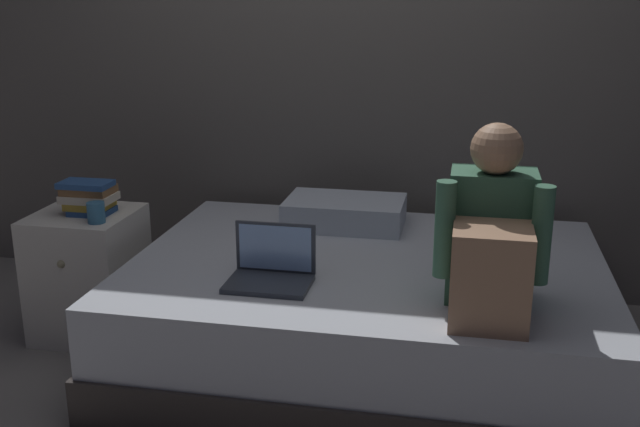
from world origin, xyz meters
TOP-DOWN VIEW (x-y plane):
  - ground_plane at (0.00, 0.00)m, footprint 8.00×8.00m
  - wall_back at (0.00, 1.20)m, footprint 5.60×0.10m
  - bed at (0.20, 0.30)m, footprint 2.00×1.50m
  - nightstand at (-1.10, 0.31)m, footprint 0.44×0.46m
  - person_sitting at (0.68, -0.11)m, footprint 0.39×0.44m
  - laptop at (-0.13, -0.03)m, footprint 0.32×0.23m
  - pillow at (0.03, 0.75)m, footprint 0.56×0.36m
  - book_stack at (-1.06, 0.31)m, footprint 0.23×0.16m
  - mug at (-0.97, 0.19)m, footprint 0.08×0.08m

SIDE VIEW (x-z plane):
  - ground_plane at x=0.00m, z-range 0.00..0.00m
  - bed at x=0.20m, z-range 0.00..0.46m
  - nightstand at x=-1.10m, z-range 0.00..0.59m
  - laptop at x=-0.13m, z-range 0.41..0.63m
  - pillow at x=0.03m, z-range 0.46..0.59m
  - mug at x=-0.97m, z-range 0.59..0.68m
  - book_stack at x=-1.06m, z-range 0.59..0.74m
  - person_sitting at x=0.68m, z-range 0.39..1.04m
  - wall_back at x=0.00m, z-range 0.00..2.70m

